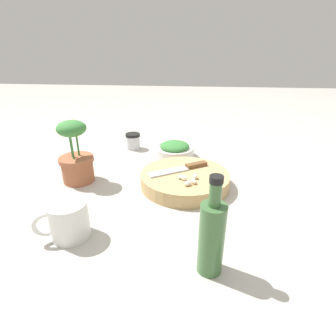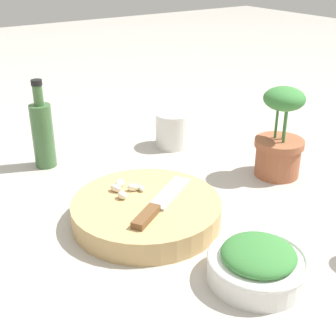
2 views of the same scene
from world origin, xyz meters
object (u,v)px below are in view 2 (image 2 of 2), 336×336
object	(u,v)px
coffee_mug	(173,129)
cutting_board	(147,211)
garlic_cloves	(124,188)
herb_bowl	(258,263)
chef_knife	(159,204)
potted_herb	(280,140)
oil_bottle	(43,133)

from	to	relation	value
coffee_mug	cutting_board	bearing A→B (deg)	-42.44
garlic_cloves	herb_bowl	size ratio (longest dim) A/B	0.45
chef_knife	potted_herb	distance (m)	0.35
coffee_mug	potted_herb	size ratio (longest dim) A/B	0.56
chef_knife	garlic_cloves	distance (m)	0.09
oil_bottle	potted_herb	xyz separation A→B (m)	(0.35, 0.42, 0.00)
cutting_board	herb_bowl	size ratio (longest dim) A/B	1.76
oil_bottle	potted_herb	distance (m)	0.55
chef_knife	oil_bottle	world-z (taller)	oil_bottle
chef_knife	potted_herb	bearing A→B (deg)	63.45
oil_bottle	potted_herb	world-z (taller)	oil_bottle
herb_bowl	oil_bottle	distance (m)	0.61
oil_bottle	cutting_board	bearing A→B (deg)	10.69
potted_herb	oil_bottle	bearing A→B (deg)	-129.45
potted_herb	garlic_cloves	bearing A→B (deg)	-98.10
garlic_cloves	oil_bottle	distance (m)	0.30
chef_knife	herb_bowl	distance (m)	0.22
cutting_board	potted_herb	world-z (taller)	potted_herb
chef_knife	garlic_cloves	bearing A→B (deg)	164.88
herb_bowl	potted_herb	xyz separation A→B (m)	(-0.25, 0.30, 0.06)
cutting_board	coffee_mug	xyz separation A→B (m)	(-0.28, 0.26, 0.02)
chef_knife	oil_bottle	bearing A→B (deg)	159.63
oil_bottle	coffee_mug	bearing A→B (deg)	77.88
garlic_cloves	potted_herb	size ratio (longest dim) A/B	0.35
garlic_cloves	chef_knife	bearing A→B (deg)	16.72
herb_bowl	coffee_mug	distance (m)	0.56
cutting_board	chef_knife	bearing A→B (deg)	21.02
coffee_mug	potted_herb	world-z (taller)	potted_herb
coffee_mug	oil_bottle	distance (m)	0.33
chef_knife	oil_bottle	xyz separation A→B (m)	(-0.38, -0.08, 0.03)
cutting_board	potted_herb	distance (m)	0.36
coffee_mug	herb_bowl	bearing A→B (deg)	-21.19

